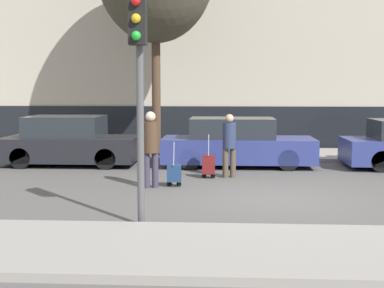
{
  "coord_description": "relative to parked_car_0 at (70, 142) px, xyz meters",
  "views": [
    {
      "loc": [
        -0.99,
        -11.0,
        2.31
      ],
      "look_at": [
        -1.76,
        1.8,
        0.95
      ],
      "focal_mm": 50.0,
      "sensor_mm": 36.0,
      "label": 1
    }
  ],
  "objects": [
    {
      "name": "ground_plane",
      "position": [
        5.6,
        -4.64,
        -0.68
      ],
      "size": [
        80.0,
        80.0,
        0.0
      ],
      "primitive_type": "plane",
      "color": "#565451"
    },
    {
      "name": "traffic_light",
      "position": [
        3.22,
        -7.0,
        2.02
      ],
      "size": [
        0.28,
        0.47,
        3.78
      ],
      "color": "#515154",
      "rests_on": "ground_plane"
    },
    {
      "name": "parked_car_0",
      "position": [
        0.0,
        0.0,
        0.0
      ],
      "size": [
        3.96,
        1.91,
        1.46
      ],
      "color": "black",
      "rests_on": "ground_plane"
    },
    {
      "name": "sidewalk_near",
      "position": [
        5.6,
        -8.39,
        -0.62
      ],
      "size": [
        28.0,
        2.5,
        0.12
      ],
      "color": "gray",
      "rests_on": "ground_plane"
    },
    {
      "name": "pedestrian_right",
      "position": [
        4.75,
        -2.0,
        0.25
      ],
      "size": [
        0.34,
        0.34,
        1.63
      ],
      "rotation": [
        0.0,
        0.0,
        0.3
      ],
      "color": "#4C4233",
      "rests_on": "ground_plane"
    },
    {
      "name": "building_facade",
      "position": [
        5.6,
        6.0,
        4.08
      ],
      "size": [
        28.0,
        2.93,
        9.55
      ],
      "color": "#B7AD99",
      "rests_on": "ground_plane"
    },
    {
      "name": "parked_car_1",
      "position": [
        4.98,
        -0.01,
        -0.01
      ],
      "size": [
        4.42,
        1.76,
        1.42
      ],
      "color": "navy",
      "rests_on": "ground_plane"
    },
    {
      "name": "trolley_right",
      "position": [
        4.22,
        -2.17,
        -0.33
      ],
      "size": [
        0.34,
        0.29,
        1.13
      ],
      "color": "maroon",
      "rests_on": "ground_plane"
    },
    {
      "name": "pedestrian_left",
      "position": [
        2.93,
        -3.53,
        0.33
      ],
      "size": [
        0.34,
        0.34,
        1.76
      ],
      "rotation": [
        0.0,
        0.0,
        3.46
      ],
      "color": "#383347",
      "rests_on": "ground_plane"
    },
    {
      "name": "trolley_left",
      "position": [
        3.45,
        -3.36,
        -0.36
      ],
      "size": [
        0.34,
        0.29,
        1.05
      ],
      "color": "navy",
      "rests_on": "ground_plane"
    },
    {
      "name": "sidewalk_far",
      "position": [
        5.6,
        2.36,
        -0.62
      ],
      "size": [
        28.0,
        3.0,
        0.12
      ],
      "color": "gray",
      "rests_on": "ground_plane"
    }
  ]
}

